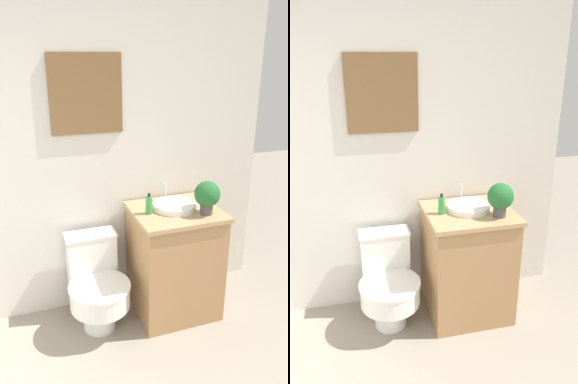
# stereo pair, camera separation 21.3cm
# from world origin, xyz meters

# --- Properties ---
(wall_back) EXTENTS (3.24, 0.07, 2.50)m
(wall_back) POSITION_xyz_m (0.00, 2.37, 1.26)
(wall_back) COLOR silver
(wall_back) RESTS_ON ground_plane
(toilet) EXTENTS (0.42, 0.54, 0.65)m
(toilet) POSITION_xyz_m (0.23, 2.07, 0.32)
(toilet) COLOR white
(toilet) RESTS_ON ground_plane
(vanity) EXTENTS (0.61, 0.55, 0.82)m
(vanity) POSITION_xyz_m (0.81, 2.06, 0.41)
(vanity) COLOR #AD7F51
(vanity) RESTS_ON ground_plane
(sink) EXTENTS (0.30, 0.34, 0.13)m
(sink) POSITION_xyz_m (0.81, 2.08, 0.84)
(sink) COLOR white
(sink) RESTS_ON vanity
(soap_bottle) EXTENTS (0.05, 0.05, 0.15)m
(soap_bottle) POSITION_xyz_m (0.61, 2.05, 0.88)
(soap_bottle) COLOR green
(soap_bottle) RESTS_ON vanity
(potted_plant) EXTENTS (0.17, 0.17, 0.23)m
(potted_plant) POSITION_xyz_m (0.98, 1.92, 0.95)
(potted_plant) COLOR #4C4C51
(potted_plant) RESTS_ON vanity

